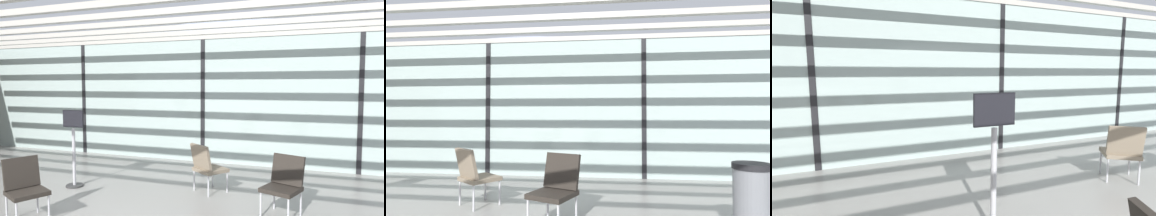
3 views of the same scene
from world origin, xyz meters
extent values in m
cube|color=#A3B7B2|center=(0.00, 5.20, 1.51)|extent=(14.00, 0.08, 3.01)
cube|color=black|center=(-3.50, 5.20, 1.51)|extent=(0.10, 0.12, 3.01)
cube|color=black|center=(0.00, 5.20, 1.51)|extent=(0.10, 0.12, 3.01)
cube|color=black|center=(3.50, 5.20, 1.51)|extent=(0.10, 0.12, 3.01)
cube|color=#B7B2A8|center=(0.00, 5.20, 3.06)|extent=(13.72, 0.12, 0.10)
ellipsoid|color=#B2BCD6|center=(-0.51, 9.67, 2.16)|extent=(12.82, 4.32, 4.32)
sphere|color=black|center=(-4.03, 7.68, 2.48)|extent=(0.28, 0.28, 0.28)
sphere|color=black|center=(-3.13, 7.68, 2.48)|extent=(0.28, 0.28, 0.28)
sphere|color=black|center=(-2.23, 7.68, 2.48)|extent=(0.28, 0.28, 0.28)
sphere|color=black|center=(-1.33, 7.68, 2.48)|extent=(0.28, 0.28, 0.28)
sphere|color=black|center=(-0.43, 7.68, 2.48)|extent=(0.28, 0.28, 0.28)
cube|color=#7F705B|center=(0.84, 2.98, 0.40)|extent=(0.67, 0.67, 0.06)
cube|color=#7F705B|center=(0.72, 2.81, 0.65)|extent=(0.47, 0.40, 0.44)
cylinder|color=#BCBCC1|center=(1.13, 3.03, 0.18)|extent=(0.03, 0.03, 0.37)
cylinder|color=#BCBCC1|center=(0.80, 3.28, 0.18)|extent=(0.03, 0.03, 0.37)
cylinder|color=#BCBCC1|center=(0.89, 2.69, 0.18)|extent=(0.03, 0.03, 0.37)
cylinder|color=#BCBCC1|center=(0.55, 2.94, 0.18)|extent=(0.03, 0.03, 0.37)
cylinder|color=#B2B2B7|center=(-1.66, 2.42, 0.55)|extent=(0.06, 0.06, 1.10)
cube|color=black|center=(-1.66, 2.42, 1.28)|extent=(0.44, 0.03, 0.32)
camera|label=1|loc=(2.48, -2.65, 1.90)|focal=31.22mm
camera|label=2|loc=(2.86, -1.31, 1.36)|focal=27.72mm
camera|label=3|loc=(-2.92, 0.12, 1.63)|focal=25.64mm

